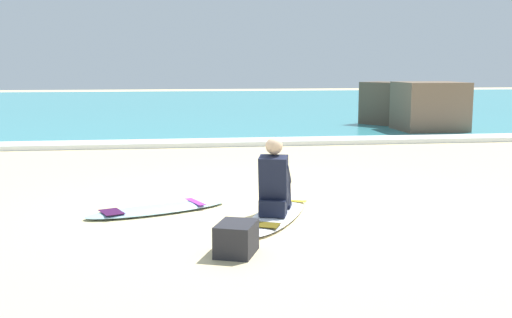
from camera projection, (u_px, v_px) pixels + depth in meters
name	position (u px, v px, depth m)	size (l,w,h in m)	color
ground_plane	(254.00, 207.00, 8.29)	(80.00, 80.00, 0.00)	beige
sea	(194.00, 105.00, 28.06)	(80.00, 28.00, 0.10)	teal
breaking_foam	(217.00, 143.00, 14.65)	(80.00, 0.90, 0.11)	white
surfboard_main	(278.00, 214.00, 7.75)	(1.36, 2.23, 0.08)	silver
surfer_seated	(274.00, 184.00, 7.58)	(0.53, 0.77, 0.95)	black
surfboard_spare_near	(158.00, 209.00, 8.00)	(1.96, 1.20, 0.08)	#9ED1E5
rock_outcrop_distant	(416.00, 108.00, 17.64)	(2.44, 3.46, 1.41)	brown
beach_bag	(236.00, 239.00, 6.20)	(0.36, 0.48, 0.32)	#232328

